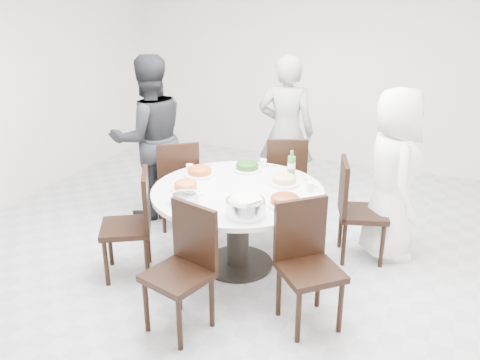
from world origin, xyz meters
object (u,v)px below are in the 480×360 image
at_px(chair_n, 285,177).
at_px(chair_ne, 363,211).
at_px(chair_s, 178,273).
at_px(chair_se, 311,269).
at_px(diner_right, 393,175).
at_px(diner_left, 150,138).
at_px(rice_bowl, 245,208).
at_px(dining_table, 238,228).
at_px(soup_bowl, 185,199).
at_px(diner_middle, 286,132).
at_px(beverage_bottle, 291,164).
at_px(chair_sw, 126,225).
at_px(chair_nw, 176,182).

bearing_deg(chair_n, chair_ne, 126.84).
xyz_separation_m(chair_s, chair_se, (0.86, 0.43, 0.00)).
bearing_deg(chair_s, chair_n, 102.56).
relative_size(chair_n, diner_right, 0.60).
height_order(chair_s, diner_left, diner_left).
bearing_deg(diner_left, rice_bowl, 95.40).
bearing_deg(chair_s, dining_table, 103.05).
bearing_deg(chair_n, soup_bowl, 54.53).
relative_size(chair_se, diner_right, 0.60).
bearing_deg(chair_n, chair_se, 91.03).
height_order(diner_left, soup_bowl, diner_left).
height_order(chair_n, diner_left, diner_left).
relative_size(chair_ne, diner_middle, 0.55).
relative_size(chair_ne, diner_left, 0.54).
bearing_deg(diner_middle, beverage_bottle, 102.17).
distance_m(chair_ne, chair_n, 1.08).
xyz_separation_m(rice_bowl, beverage_bottle, (0.06, 0.95, 0.06)).
xyz_separation_m(chair_n, chair_s, (-0.10, -2.14, 0.00)).
bearing_deg(diner_right, dining_table, 100.83).
relative_size(chair_se, diner_middle, 0.55).
height_order(chair_sw, diner_middle, diner_middle).
distance_m(chair_nw, rice_bowl, 1.59).
xyz_separation_m(chair_n, beverage_bottle, (0.27, -0.64, 0.40)).
xyz_separation_m(chair_ne, diner_left, (-2.30, 0.08, 0.40)).
height_order(chair_s, rice_bowl, chair_s).
height_order(dining_table, beverage_bottle, beverage_bottle).
xyz_separation_m(diner_right, beverage_bottle, (-0.88, -0.27, 0.07)).
bearing_deg(soup_bowl, diner_right, 38.88).
xyz_separation_m(chair_ne, diner_middle, (-1.05, 0.91, 0.39)).
distance_m(dining_table, chair_se, 1.01).
distance_m(dining_table, chair_nw, 1.08).
relative_size(chair_ne, chair_s, 1.00).
distance_m(chair_s, diner_left, 2.15).
height_order(chair_ne, chair_s, same).
relative_size(dining_table, chair_ne, 1.58).
height_order(chair_sw, rice_bowl, chair_sw).
bearing_deg(chair_nw, chair_se, 108.35).
relative_size(rice_bowl, beverage_bottle, 1.23).
xyz_separation_m(chair_sw, diner_right, (2.04, 1.27, 0.32)).
distance_m(chair_nw, soup_bowl, 1.21).
distance_m(chair_n, chair_s, 2.14).
bearing_deg(chair_se, dining_table, 102.21).
bearing_deg(dining_table, chair_se, -34.78).
bearing_deg(chair_sw, chair_n, 120.40).
distance_m(chair_n, diner_middle, 0.55).
height_order(chair_n, rice_bowl, chair_n).
xyz_separation_m(diner_left, beverage_bottle, (1.64, -0.18, -0.00)).
relative_size(diner_left, soup_bowl, 7.46).
bearing_deg(chair_se, chair_s, 163.73).
xyz_separation_m(dining_table, soup_bowl, (-0.28, -0.43, 0.41)).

